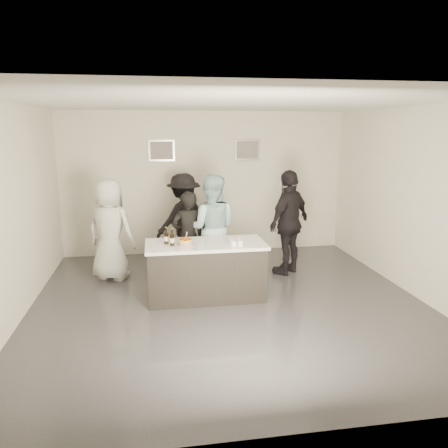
# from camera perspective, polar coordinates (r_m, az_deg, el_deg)

# --- Properties ---
(floor) EXTENTS (6.00, 6.00, 0.00)m
(floor) POSITION_cam_1_polar(r_m,az_deg,el_deg) (6.85, 0.69, -10.34)
(floor) COLOR #3D3D42
(floor) RESTS_ON ground
(ceiling) EXTENTS (6.00, 6.00, 0.00)m
(ceiling) POSITION_cam_1_polar(r_m,az_deg,el_deg) (6.33, 0.76, 15.60)
(ceiling) COLOR white
(wall_back) EXTENTS (6.00, 0.04, 3.00)m
(wall_back) POSITION_cam_1_polar(r_m,az_deg,el_deg) (9.36, -2.48, 5.34)
(wall_back) COLOR silver
(wall_back) RESTS_ON ground
(wall_front) EXTENTS (6.00, 0.04, 3.00)m
(wall_front) POSITION_cam_1_polar(r_m,az_deg,el_deg) (3.59, 9.10, -6.38)
(wall_front) COLOR silver
(wall_front) RESTS_ON ground
(wall_left) EXTENTS (0.04, 6.00, 3.00)m
(wall_left) POSITION_cam_1_polar(r_m,az_deg,el_deg) (6.60, -25.86, 1.15)
(wall_left) COLOR silver
(wall_left) RESTS_ON ground
(wall_right) EXTENTS (0.04, 6.00, 3.00)m
(wall_right) POSITION_cam_1_polar(r_m,az_deg,el_deg) (7.54, 23.82, 2.58)
(wall_right) COLOR silver
(wall_right) RESTS_ON ground
(picture_left) EXTENTS (0.54, 0.04, 0.44)m
(picture_left) POSITION_cam_1_polar(r_m,az_deg,el_deg) (9.20, -8.15, 9.49)
(picture_left) COLOR #B2B2B7
(picture_left) RESTS_ON wall_back
(picture_right) EXTENTS (0.54, 0.04, 0.44)m
(picture_right) POSITION_cam_1_polar(r_m,az_deg,el_deg) (9.42, 3.02, 9.66)
(picture_right) COLOR #B2B2B7
(picture_right) RESTS_ON wall_back
(bar_counter) EXTENTS (1.86, 0.86, 0.90)m
(bar_counter) POSITION_cam_1_polar(r_m,az_deg,el_deg) (6.94, -2.39, -6.07)
(bar_counter) COLOR white
(bar_counter) RESTS_ON ground
(cake) EXTENTS (0.20, 0.20, 0.08)m
(cake) POSITION_cam_1_polar(r_m,az_deg,el_deg) (6.69, -5.09, -2.46)
(cake) COLOR yellow
(cake) RESTS_ON bar_counter
(beer_bottle_a) EXTENTS (0.07, 0.07, 0.26)m
(beer_bottle_a) POSITION_cam_1_polar(r_m,az_deg,el_deg) (6.77, -7.56, -1.54)
(beer_bottle_a) COLOR black
(beer_bottle_a) RESTS_ON bar_counter
(beer_bottle_b) EXTENTS (0.07, 0.07, 0.26)m
(beer_bottle_b) POSITION_cam_1_polar(r_m,az_deg,el_deg) (6.65, -6.80, -1.76)
(beer_bottle_b) COLOR black
(beer_bottle_b) RESTS_ON bar_counter
(tumbler_cluster) EXTENTS (0.19, 0.30, 0.08)m
(tumbler_cluster) POSITION_cam_1_polar(r_m,az_deg,el_deg) (6.73, 1.55, -2.30)
(tumbler_cluster) COLOR #C87A12
(tumbler_cluster) RESTS_ON bar_counter
(candles) EXTENTS (0.24, 0.08, 0.01)m
(candles) POSITION_cam_1_polar(r_m,az_deg,el_deg) (6.55, -5.07, -3.10)
(candles) COLOR pink
(candles) RESTS_ON bar_counter
(person_main_black) EXTENTS (0.65, 0.49, 1.60)m
(person_main_black) POSITION_cam_1_polar(r_m,az_deg,el_deg) (7.60, -4.74, -1.70)
(person_main_black) COLOR black
(person_main_black) RESTS_ON ground
(person_main_blue) EXTENTS (1.05, 0.90, 1.88)m
(person_main_blue) POSITION_cam_1_polar(r_m,az_deg,el_deg) (7.65, -1.63, -0.52)
(person_main_blue) COLOR #9ECDCF
(person_main_blue) RESTS_ON ground
(person_guest_left) EXTENTS (1.04, 0.91, 1.80)m
(person_guest_left) POSITION_cam_1_polar(r_m,az_deg,el_deg) (7.93, -14.66, -0.74)
(person_guest_left) COLOR silver
(person_guest_left) RESTS_ON ground
(person_guest_right) EXTENTS (1.16, 1.08, 1.92)m
(person_guest_right) POSITION_cam_1_polar(r_m,az_deg,el_deg) (8.07, 8.52, 0.19)
(person_guest_right) COLOR black
(person_guest_right) RESTS_ON ground
(person_guest_back) EXTENTS (1.34, 1.12, 1.80)m
(person_guest_back) POSITION_cam_1_polar(r_m,az_deg,el_deg) (8.62, -5.27, 0.64)
(person_guest_back) COLOR black
(person_guest_back) RESTS_ON ground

